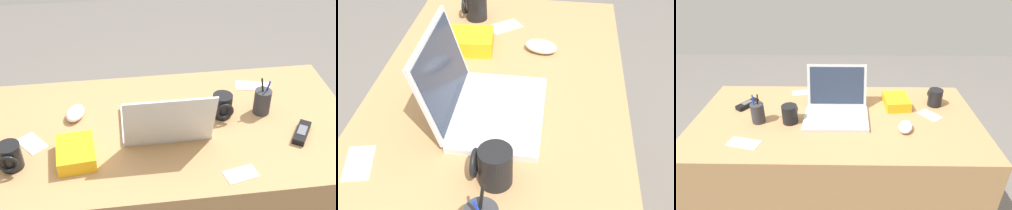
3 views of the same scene
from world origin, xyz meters
TOP-DOWN VIEW (x-y plane):
  - desk at (0.00, 0.00)m, footprint 1.49×0.75m
  - laptop at (0.00, 0.03)m, footprint 0.33×0.31m
  - computer_mouse at (0.35, -0.11)m, footprint 0.09×0.12m
  - coffee_mug_white at (-0.23, -0.04)m, footprint 0.08×0.09m
  - coffee_mug_tall at (0.55, 0.15)m, footprint 0.08×0.09m
  - cordless_phone at (-0.51, 0.12)m, footprint 0.11×0.13m
  - pen_holder at (-0.40, -0.05)m, footprint 0.07×0.07m
  - snack_bag at (0.33, 0.14)m, footprint 0.15×0.18m
  - paper_note_near_laptop at (-0.22, 0.29)m, footprint 0.12×0.09m
  - paper_note_left at (-0.42, -0.23)m, footprint 0.16×0.10m
  - paper_note_right at (0.50, 0.03)m, footprint 0.13×0.14m

SIDE VIEW (x-z plane):
  - desk at x=0.00m, z-range 0.00..0.72m
  - paper_note_near_laptop at x=-0.22m, z-range 0.72..0.72m
  - paper_note_left at x=-0.42m, z-range 0.72..0.72m
  - paper_note_right at x=0.50m, z-range 0.72..0.72m
  - cordless_phone at x=-0.51m, z-range 0.72..0.74m
  - computer_mouse at x=0.35m, z-range 0.72..0.76m
  - snack_bag at x=0.33m, z-range 0.72..0.77m
  - laptop at x=0.00m, z-range 0.65..0.89m
  - coffee_mug_white at x=-0.23m, z-range 0.72..0.81m
  - coffee_mug_tall at x=0.55m, z-range 0.72..0.81m
  - pen_holder at x=-0.40m, z-range 0.69..0.85m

